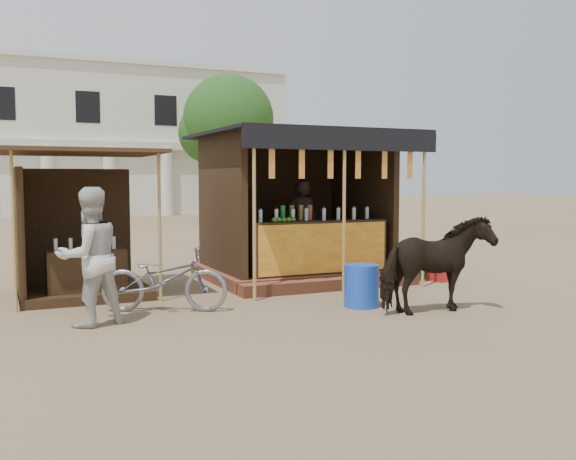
{
  "coord_description": "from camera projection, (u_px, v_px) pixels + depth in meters",
  "views": [
    {
      "loc": [
        -4.21,
        -7.77,
        1.91
      ],
      "look_at": [
        0.0,
        1.6,
        1.1
      ],
      "focal_mm": 40.0,
      "sensor_mm": 36.0,
      "label": 1
    }
  ],
  "objects": [
    {
      "name": "cow",
      "position": [
        436.0,
        265.0,
        9.11
      ],
      "size": [
        1.68,
        0.8,
        1.4
      ],
      "primitive_type": "imported",
      "rotation": [
        0.0,
        0.0,
        1.6
      ],
      "color": "black",
      "rests_on": "ground"
    },
    {
      "name": "bystander",
      "position": [
        90.0,
        257.0,
        8.33
      ],
      "size": [
        1.06,
        0.94,
        1.81
      ],
      "primitive_type": "imported",
      "rotation": [
        0.0,
        0.0,
        3.48
      ],
      "color": "beige",
      "rests_on": "ground"
    },
    {
      "name": "ground",
      "position": [
        335.0,
        317.0,
        8.93
      ],
      "size": [
        120.0,
        120.0,
        0.0
      ],
      "primitive_type": "plane",
      "color": "#846B4C",
      "rests_on": "ground"
    },
    {
      "name": "blue_barrel",
      "position": [
        362.0,
        286.0,
        9.62
      ],
      "size": [
        0.61,
        0.61,
        0.64
      ],
      "primitive_type": "cylinder",
      "rotation": [
        0.0,
        0.0,
        -0.18
      ],
      "color": "blue",
      "rests_on": "ground"
    },
    {
      "name": "red_crate",
      "position": [
        441.0,
        273.0,
        12.11
      ],
      "size": [
        0.44,
        0.47,
        0.29
      ],
      "primitive_type": "cube",
      "rotation": [
        0.0,
        0.0,
        0.2
      ],
      "color": "#AA1D1C",
      "rests_on": "ground"
    },
    {
      "name": "motorbike",
      "position": [
        164.0,
        279.0,
        9.26
      ],
      "size": [
        1.92,
        1.32,
        0.96
      ],
      "primitive_type": "imported",
      "rotation": [
        0.0,
        0.0,
        1.15
      ],
      "color": "gray",
      "rests_on": "ground"
    },
    {
      "name": "cooler",
      "position": [
        429.0,
        264.0,
        12.71
      ],
      "size": [
        0.76,
        0.65,
        0.46
      ],
      "color": "#176924",
      "rests_on": "ground"
    },
    {
      "name": "secondary_stall",
      "position": [
        71.0,
        244.0,
        10.52
      ],
      "size": [
        2.4,
        2.4,
        2.38
      ],
      "color": "#382414",
      "rests_on": "ground"
    },
    {
      "name": "main_stall",
      "position": [
        298.0,
        226.0,
        12.32
      ],
      "size": [
        3.6,
        3.61,
        2.78
      ],
      "color": "brown",
      "rests_on": "ground"
    },
    {
      "name": "tree",
      "position": [
        224.0,
        123.0,
        31.08
      ],
      "size": [
        4.5,
        4.4,
        7.0
      ],
      "color": "#382314",
      "rests_on": "ground"
    },
    {
      "name": "background_building",
      "position": [
        43.0,
        142.0,
        35.04
      ],
      "size": [
        26.0,
        7.45,
        8.18
      ],
      "color": "silver",
      "rests_on": "ground"
    }
  ]
}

